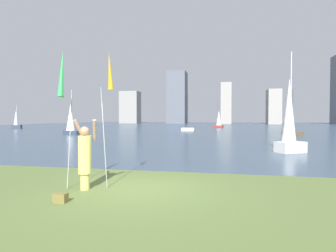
{
  "coord_description": "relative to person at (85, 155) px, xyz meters",
  "views": [
    {
      "loc": [
        2.53,
        -8.13,
        2.07
      ],
      "look_at": [
        -1.17,
        9.6,
        1.54
      ],
      "focal_mm": 31.21,
      "sensor_mm": 36.0,
      "label": 1
    }
  ],
  "objects": [
    {
      "name": "skyline_tower_3",
      "position": [
        17.94,
        89.96,
        4.46
      ],
      "size": [
        4.0,
        7.17,
        10.92
      ],
      "color": "gray",
      "rests_on": "ground"
    },
    {
      "name": "kite_flag_left",
      "position": [
        -0.54,
        -0.26,
        2.21
      ],
      "size": [
        0.16,
        0.7,
        3.94
      ],
      "color": "#B2B2B7",
      "rests_on": "ground"
    },
    {
      "name": "skyline_tower_0",
      "position": [
        -31.04,
        93.2,
        4.74
      ],
      "size": [
        6.61,
        5.49,
        11.46
      ],
      "color": "gray",
      "rests_on": "ground"
    },
    {
      "name": "sailboat_2",
      "position": [
        11.51,
        29.5,
        -0.69
      ],
      "size": [
        2.36,
        2.15,
        5.5
      ],
      "color": "brown",
      "rests_on": "ground"
    },
    {
      "name": "sailboat_1",
      "position": [
        -15.06,
        25.1,
        0.78
      ],
      "size": [
        2.34,
        1.37,
        5.47
      ],
      "color": "#333D51",
      "rests_on": "ground"
    },
    {
      "name": "sailboat_4",
      "position": [
        -35.08,
        40.1,
        0.41
      ],
      "size": [
        1.86,
        1.38,
        4.35
      ],
      "color": "#333D51",
      "rests_on": "ground"
    },
    {
      "name": "sailboat_3",
      "position": [
        -2.28,
        37.87,
        -0.71
      ],
      "size": [
        1.99,
        1.01,
        5.86
      ],
      "color": "white",
      "rests_on": "ground"
    },
    {
      "name": "kite_flag_right",
      "position": [
        0.54,
        0.53,
        2.36
      ],
      "size": [
        0.16,
        0.8,
        4.01
      ],
      "color": "#B2B2B7",
      "rests_on": "ground"
    },
    {
      "name": "ground",
      "position": [
        1.52,
        51.39,
        -1.05
      ],
      "size": [
        120.0,
        138.0,
        0.12
      ],
      "color": "#5B7038"
    },
    {
      "name": "person",
      "position": [
        0.0,
        0.0,
        0.0
      ],
      "size": [
        0.74,
        0.55,
        2.02
      ],
      "rotation": [
        0.0,
        0.0,
        -0.22
      ],
      "color": "#D8CC66",
      "rests_on": "ground"
    },
    {
      "name": "sailboat_0",
      "position": [
        7.55,
        10.63,
        0.88
      ],
      "size": [
        1.9,
        1.7,
        5.94
      ],
      "color": "silver",
      "rests_on": "ground"
    },
    {
      "name": "skyline_tower_1",
      "position": [
        -13.65,
        92.99,
        7.99
      ],
      "size": [
        6.28,
        7.12,
        17.98
      ],
      "color": "#565B66",
      "rests_on": "ground"
    },
    {
      "name": "skyline_tower_2",
      "position": [
        3.11,
        91.54,
        5.85
      ],
      "size": [
        3.48,
        3.35,
        13.69
      ],
      "color": "gray",
      "rests_on": "ground"
    },
    {
      "name": "bag",
      "position": [
        0.05,
        -1.33,
        -0.88
      ],
      "size": [
        0.32,
        0.2,
        0.23
      ],
      "color": "olive",
      "rests_on": "ground"
    },
    {
      "name": "sailboat_5",
      "position": [
        2.01,
        52.14,
        0.61
      ],
      "size": [
        2.23,
        1.38,
        5.15
      ],
      "color": "maroon",
      "rests_on": "ground"
    }
  ]
}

